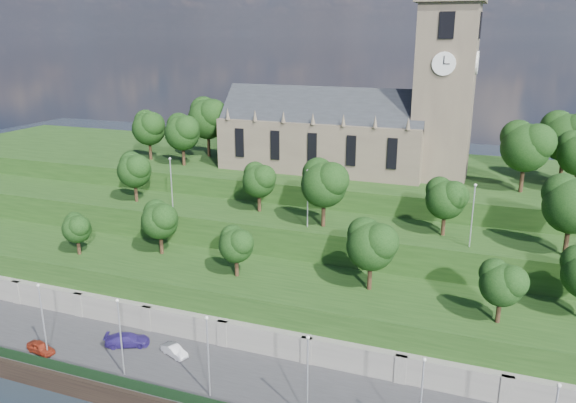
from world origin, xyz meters
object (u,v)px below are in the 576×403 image
at_px(church, 354,124).
at_px(car_right, 127,340).
at_px(car_left, 41,348).
at_px(car_middle, 174,351).

xyz_separation_m(church, car_right, (-15.90, -38.57, -19.81)).
height_order(car_left, car_middle, car_left).
relative_size(church, car_left, 10.62).
relative_size(church, car_middle, 11.00).
bearing_deg(car_right, car_left, 95.78).
distance_m(church, car_left, 53.27).
xyz_separation_m(church, car_left, (-23.96, -43.22, -19.90)).
xyz_separation_m(car_middle, car_right, (-6.07, -0.07, 0.14)).
xyz_separation_m(car_left, car_right, (8.06, 4.64, 0.10)).
bearing_deg(church, car_right, -112.40).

